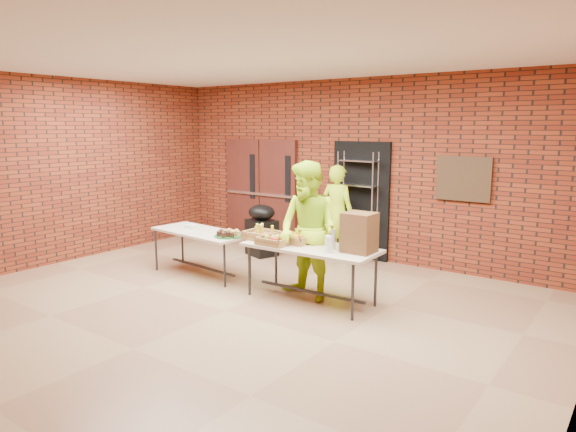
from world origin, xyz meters
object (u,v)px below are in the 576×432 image
object	(u,v)px
wire_rack	(357,206)
table_left	(201,235)
coffee_dispenser	(359,233)
covered_grill	(262,230)
volunteer_man	(308,231)
volunteer_woman	(337,213)
table_right	(311,251)

from	to	relation	value
wire_rack	table_left	bearing A→B (deg)	-118.64
wire_rack	coffee_dispenser	bearing A→B (deg)	-55.45
covered_grill	volunteer_man	xyz separation A→B (m)	(2.05, -1.52, 0.48)
wire_rack	volunteer_woman	distance (m)	0.40
table_left	coffee_dispenser	distance (m)	2.83
wire_rack	volunteer_woman	bearing A→B (deg)	-119.68
table_left	volunteer_man	world-z (taller)	volunteer_man
wire_rack	table_left	xyz separation A→B (m)	(-1.56, -2.30, -0.31)
table_right	coffee_dispenser	xyz separation A→B (m)	(0.68, 0.09, 0.32)
table_right	volunteer_man	xyz separation A→B (m)	(-0.08, 0.06, 0.25)
table_left	volunteer_woman	xyz separation A→B (m)	(1.34, 1.99, 0.20)
table_right	coffee_dispenser	size ratio (longest dim) A/B	3.67
wire_rack	table_right	world-z (taller)	wire_rack
volunteer_woman	volunteer_man	size ratio (longest dim) A/B	0.90
volunteer_woman	volunteer_man	distance (m)	2.09
table_left	covered_grill	distance (m)	1.55
covered_grill	wire_rack	bearing A→B (deg)	44.91
wire_rack	table_left	world-z (taller)	wire_rack
wire_rack	table_right	xyz separation A→B (m)	(0.57, -2.34, -0.26)
wire_rack	table_left	size ratio (longest dim) A/B	1.08
wire_rack	coffee_dispenser	size ratio (longest dim) A/B	3.76
covered_grill	coffee_dispenser	bearing A→B (deg)	-8.81
covered_grill	volunteer_woman	distance (m)	1.47
wire_rack	volunteer_man	distance (m)	2.33
coffee_dispenser	covered_grill	bearing A→B (deg)	152.16
coffee_dispenser	wire_rack	bearing A→B (deg)	119.12
wire_rack	volunteer_man	world-z (taller)	wire_rack
table_left	coffee_dispenser	xyz separation A→B (m)	(2.81, 0.06, 0.37)
table_right	volunteer_man	size ratio (longest dim) A/B	0.99
coffee_dispenser	covered_grill	size ratio (longest dim) A/B	0.54
table_right	volunteer_woman	size ratio (longest dim) A/B	1.10
volunteer_woman	volunteer_man	xyz separation A→B (m)	(0.71, -1.96, 0.10)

